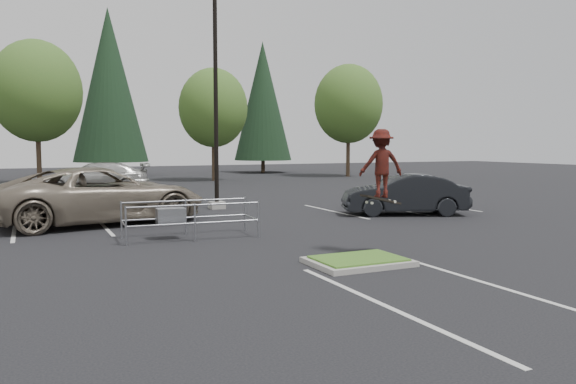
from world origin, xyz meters
name	(u,v)px	position (x,y,z in m)	size (l,w,h in m)	color
ground	(358,264)	(0.00, 0.00, 0.00)	(120.00, 120.00, 0.00)	black
grass_median	(358,261)	(0.00, 0.00, 0.08)	(2.20, 1.60, 0.16)	#A3A098
stall_lines	(219,231)	(-1.35, 6.02, 0.00)	(22.62, 17.60, 0.01)	silver
light_pole	(216,100)	(0.50, 12.00, 4.56)	(0.70, 0.60, 10.12)	#A3A098
decid_b	(36,94)	(-6.01, 30.53, 6.04)	(5.89, 5.89, 9.64)	#38281C
decid_c	(213,110)	(5.99, 29.83, 5.25)	(5.12, 5.12, 8.38)	#38281C
decid_d	(348,106)	(17.99, 30.33, 5.91)	(5.76, 5.76, 9.43)	#38281C
conif_b	(109,85)	(0.00, 40.50, 7.85)	(6.38, 6.38, 14.50)	#38281C
conif_c	(263,101)	(14.00, 39.50, 6.85)	(5.50, 5.50, 12.50)	#38281C
cart_corral	(175,216)	(-2.93, 5.21, 0.68)	(3.88, 1.59, 1.08)	gray
skateboarder	(381,164)	(1.20, 0.88, 2.24)	(1.21, 0.87, 1.89)	black
car_l_tan	(101,195)	(-4.50, 9.35, 0.98)	(3.24, 7.02, 1.95)	gray
car_r_charc	(405,194)	(6.50, 7.00, 0.78)	(1.66, 4.76, 1.57)	black
car_r_black	(398,190)	(8.00, 9.49, 0.73)	(1.72, 4.29, 1.46)	black
car_far_silver	(95,178)	(-3.35, 22.00, 0.86)	(2.41, 5.92, 1.72)	#A4A49F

